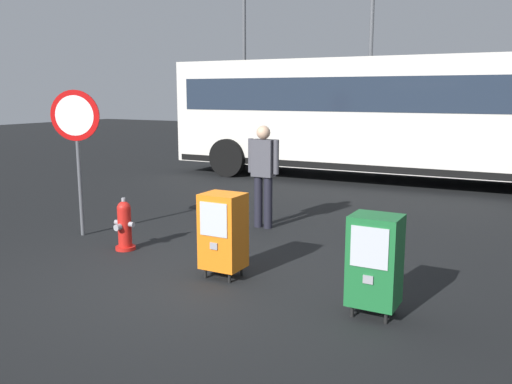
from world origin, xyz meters
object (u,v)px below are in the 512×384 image
(newspaper_box_primary, at_px, (375,260))
(street_light_near_right, at_px, (244,23))
(fire_hydrant, at_px, (124,225))
(pedestrian, at_px, (263,171))
(bus_near, at_px, (380,112))
(stop_sign, at_px, (76,132))
(street_light_near_left, at_px, (372,7))
(newspaper_box_secondary, at_px, (223,231))

(newspaper_box_primary, xyz_separation_m, street_light_near_right, (-8.89, 12.96, 4.17))
(fire_hydrant, height_order, pedestrian, pedestrian)
(fire_hydrant, distance_m, bus_near, 8.08)
(stop_sign, bearing_deg, street_light_near_left, 85.60)
(newspaper_box_secondary, height_order, street_light_near_right, street_light_near_right)
(stop_sign, relative_size, bus_near, 0.21)
(pedestrian, xyz_separation_m, bus_near, (0.24, 5.79, 0.76))
(fire_hydrant, xyz_separation_m, street_light_near_left, (-0.22, 12.06, 4.53))
(fire_hydrant, distance_m, newspaper_box_primary, 3.79)
(newspaper_box_secondary, height_order, street_light_near_left, street_light_near_left)
(newspaper_box_secondary, distance_m, stop_sign, 3.19)
(fire_hydrant, xyz_separation_m, newspaper_box_secondary, (1.83, -0.31, 0.22))
(newspaper_box_secondary, distance_m, pedestrian, 2.51)
(stop_sign, bearing_deg, pedestrian, 38.55)
(stop_sign, distance_m, bus_near, 7.97)
(fire_hydrant, xyz_separation_m, bus_near, (1.35, 7.85, 1.36))
(newspaper_box_primary, bearing_deg, bus_near, 105.83)
(newspaper_box_primary, relative_size, bus_near, 0.10)
(newspaper_box_secondary, height_order, pedestrian, pedestrian)
(newspaper_box_primary, height_order, bus_near, bus_near)
(fire_hydrant, bearing_deg, bus_near, 80.22)
(street_light_near_left, bearing_deg, newspaper_box_primary, -72.58)
(street_light_near_right, bearing_deg, stop_sign, -71.63)
(fire_hydrant, height_order, bus_near, bus_near)
(fire_hydrant, xyz_separation_m, newspaper_box_primary, (3.74, -0.57, 0.22))
(stop_sign, height_order, pedestrian, stop_sign)
(newspaper_box_secondary, bearing_deg, street_light_near_right, 118.80)
(newspaper_box_primary, distance_m, pedestrian, 3.74)
(street_light_near_left, bearing_deg, newspaper_box_secondary, -80.58)
(newspaper_box_primary, relative_size, newspaper_box_secondary, 1.00)
(stop_sign, xyz_separation_m, street_light_near_right, (-4.02, 12.11, 3.14))
(newspaper_box_secondary, xyz_separation_m, pedestrian, (-0.71, 2.38, 0.38))
(newspaper_box_secondary, height_order, bus_near, bus_near)
(stop_sign, distance_m, street_light_near_left, 12.26)
(fire_hydrant, bearing_deg, newspaper_box_primary, -8.64)
(fire_hydrant, bearing_deg, newspaper_box_secondary, -9.65)
(bus_near, height_order, street_light_near_left, street_light_near_left)
(bus_near, bearing_deg, fire_hydrant, -101.36)
(bus_near, distance_m, street_light_near_right, 8.49)
(newspaper_box_secondary, distance_m, street_light_near_right, 15.08)
(stop_sign, bearing_deg, newspaper_box_secondary, -11.24)
(street_light_near_right, bearing_deg, fire_hydrant, -67.42)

